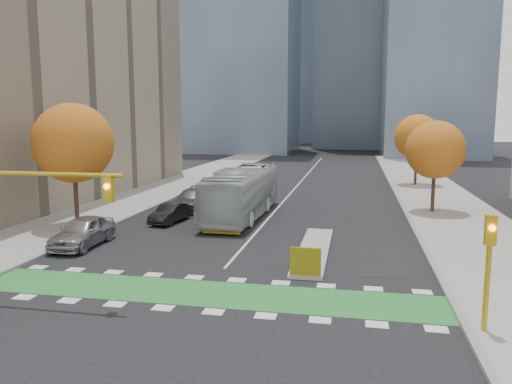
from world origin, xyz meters
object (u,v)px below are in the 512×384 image
at_px(tree_east_near, 435,150).
at_px(parked_car_c, 192,200).
at_px(tree_west, 73,143).
at_px(parked_car_a, 83,231).
at_px(parked_car_b, 170,213).
at_px(bus, 242,193).
at_px(traffic_signal_east, 489,256).
at_px(hazard_board, 305,262).
at_px(tree_east_far, 417,137).

height_order(tree_east_near, parked_car_c, tree_east_near).
bearing_deg(tree_west, parked_car_a, -55.96).
bearing_deg(parked_car_b, bus, 40.49).
distance_m(traffic_signal_east, bus, 22.12).
xyz_separation_m(hazard_board, bus, (-6.01, 13.51, 1.01)).
distance_m(tree_west, tree_east_far, 35.73).
xyz_separation_m(parked_car_a, parked_car_c, (2.41, 12.20, -0.04)).
height_order(hazard_board, tree_east_near, tree_east_near).
height_order(tree_west, tree_east_far, tree_west).
xyz_separation_m(tree_east_near, parked_car_a, (-21.00, -14.44, -4.01)).
bearing_deg(tree_east_far, parked_car_b, -129.27).
distance_m(hazard_board, parked_car_c, 18.82).
height_order(hazard_board, parked_car_c, parked_car_c).
bearing_deg(traffic_signal_east, tree_east_far, 87.03).
xyz_separation_m(tree_east_near, parked_car_b, (-18.50, -7.24, -4.20)).
relative_size(hazard_board, parked_car_c, 0.25).
height_order(hazard_board, parked_car_b, hazard_board).
relative_size(tree_east_far, parked_car_b, 1.90).
xyz_separation_m(tree_east_far, parked_car_b, (-19.00, -23.24, -4.58)).
bearing_deg(parked_car_a, tree_east_far, 53.28).
relative_size(traffic_signal_east, bus, 0.32).
relative_size(tree_west, tree_east_near, 1.16).
distance_m(parked_car_a, parked_car_c, 12.44).
bearing_deg(tree_east_far, parked_car_a, -125.23).
height_order(tree_east_near, tree_east_far, tree_east_far).
bearing_deg(parked_car_b, tree_east_far, 57.93).
distance_m(parked_car_a, parked_car_b, 7.63).
bearing_deg(hazard_board, parked_car_a, 165.51).
distance_m(tree_west, traffic_signal_east, 25.90).
xyz_separation_m(tree_east_near, parked_car_c, (-18.59, -2.24, -4.05)).
height_order(traffic_signal_east, parked_car_b, traffic_signal_east).
relative_size(tree_east_far, traffic_signal_east, 1.87).
distance_m(tree_east_far, bus, 25.18).
bearing_deg(parked_car_a, tree_east_near, 33.02).
relative_size(tree_east_near, bus, 0.54).
height_order(tree_west, tree_east_near, tree_west).
xyz_separation_m(tree_west, bus, (9.99, 5.71, -3.81)).
xyz_separation_m(hazard_board, tree_east_near, (8.00, 17.80, 4.06)).
xyz_separation_m(tree_west, parked_car_c, (5.41, 7.76, -4.80)).
relative_size(tree_east_far, parked_car_a, 1.52).
bearing_deg(hazard_board, parked_car_c, 124.24).
relative_size(traffic_signal_east, parked_car_c, 0.73).
bearing_deg(hazard_board, parked_car_b, 134.84).
bearing_deg(tree_west, hazard_board, -25.99).
bearing_deg(traffic_signal_east, tree_west, 150.93).
xyz_separation_m(tree_east_far, bus, (-14.51, -20.29, -3.43)).
bearing_deg(traffic_signal_east, parked_car_a, 157.53).
height_order(tree_east_far, bus, tree_east_far).
bearing_deg(tree_east_far, traffic_signal_east, -92.97).
bearing_deg(hazard_board, bus, 113.97).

